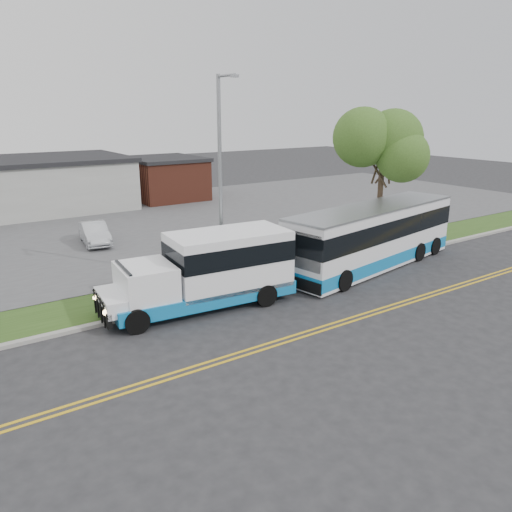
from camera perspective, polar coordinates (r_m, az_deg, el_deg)
ground at (r=20.82m, az=-7.12°, el=-6.68°), size 140.00×140.00×0.00m
lane_line_north at (r=17.78m, az=-1.32°, el=-10.76°), size 70.00×0.12×0.01m
lane_line_south at (r=17.55m, az=-0.78°, el=-11.13°), size 70.00×0.12×0.01m
curb at (r=21.71m, az=-8.46°, el=-5.53°), size 80.00×0.30×0.15m
verge at (r=23.25m, az=-10.41°, el=-4.18°), size 80.00×3.30×0.10m
parking_lot at (r=36.13m, az=-19.58°, el=2.56°), size 80.00×25.00×0.10m
brick_wing at (r=47.57m, az=-10.35°, el=8.74°), size 6.30×7.30×3.90m
tree_east at (r=30.29m, az=14.38°, el=12.30°), size 5.20×5.20×8.33m
streetlight_near at (r=23.17m, az=-4.03°, el=9.22°), size 0.35×1.53×9.50m
shuttle_bus at (r=21.19m, az=-5.10°, el=-1.34°), size 8.41×3.38×3.15m
transit_bus at (r=27.15m, az=13.16°, el=2.21°), size 12.09×4.68×3.28m
pedestrian at (r=22.21m, az=-13.71°, el=-2.77°), size 0.77×0.65×1.80m
parked_car_a at (r=32.40m, az=-17.97°, el=2.51°), size 1.92×4.22×1.34m
grocery_bag_left at (r=22.14m, az=-14.08°, el=-4.90°), size 0.32×0.32×0.32m
grocery_bag_right at (r=22.77m, az=-13.11°, el=-4.22°), size 0.32×0.32×0.32m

